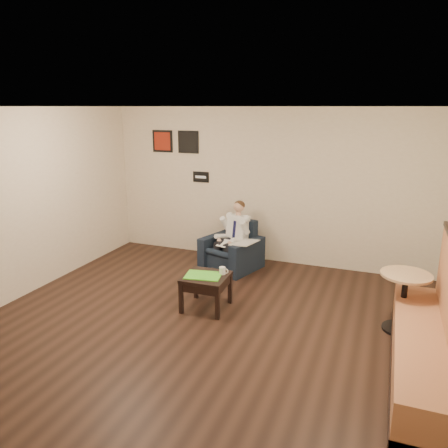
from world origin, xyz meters
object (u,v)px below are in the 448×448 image
(green_folder, at_px, (203,275))
(banquette, at_px, (428,314))
(coffee_mug, at_px, (222,271))
(cafe_table, at_px, (403,302))
(armchair, at_px, (231,246))
(smartphone, at_px, (214,271))
(seated_man, at_px, (228,239))
(side_table, at_px, (206,292))

(green_folder, xyz_separation_m, banquette, (2.84, -0.56, 0.18))
(coffee_mug, bearing_deg, cafe_table, 4.22)
(armchair, bearing_deg, smartphone, -62.08)
(seated_man, distance_m, cafe_table, 3.10)
(green_folder, distance_m, banquette, 2.90)
(side_table, height_order, coffee_mug, coffee_mug)
(armchair, height_order, seated_man, seated_man)
(armchair, xyz_separation_m, seated_man, (-0.03, -0.10, 0.15))
(side_table, distance_m, green_folder, 0.26)
(green_folder, bearing_deg, seated_man, 98.06)
(banquette, bearing_deg, side_table, 168.32)
(seated_man, bearing_deg, green_folder, -64.46)
(seated_man, relative_size, green_folder, 2.31)
(side_table, height_order, green_folder, green_folder)
(cafe_table, bearing_deg, armchair, 154.91)
(banquette, height_order, cafe_table, banquette)
(armchair, distance_m, green_folder, 1.67)
(banquette, xyz_separation_m, cafe_table, (-0.21, 0.90, -0.29))
(banquette, bearing_deg, cafe_table, 103.22)
(green_folder, xyz_separation_m, smartphone, (0.08, 0.20, -0.00))
(smartphone, bearing_deg, side_table, -97.35)
(armchair, relative_size, cafe_table, 1.11)
(armchair, distance_m, cafe_table, 3.11)
(armchair, bearing_deg, cafe_table, -7.61)
(smartphone, xyz_separation_m, cafe_table, (2.55, 0.14, -0.11))
(side_table, height_order, cafe_table, cafe_table)
(seated_man, relative_size, smartphone, 7.43)
(seated_man, distance_m, banquette, 3.72)
(armchair, height_order, green_folder, armchair)
(armchair, xyz_separation_m, green_folder, (0.19, -1.66, 0.08))
(smartphone, distance_m, cafe_table, 2.56)
(smartphone, relative_size, banquette, 0.06)
(seated_man, distance_m, smartphone, 1.39)
(coffee_mug, distance_m, banquette, 2.72)
(smartphone, bearing_deg, seated_man, 110.56)
(coffee_mug, relative_size, cafe_table, 0.13)
(smartphone, height_order, cafe_table, cafe_table)
(coffee_mug, height_order, cafe_table, cafe_table)
(green_folder, distance_m, coffee_mug, 0.28)
(green_folder, height_order, cafe_table, cafe_table)
(seated_man, xyz_separation_m, green_folder, (0.22, -1.55, -0.07))
(side_table, xyz_separation_m, cafe_table, (2.60, 0.32, 0.14))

